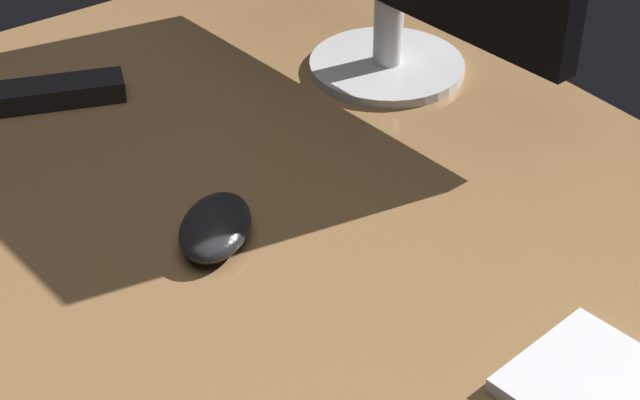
# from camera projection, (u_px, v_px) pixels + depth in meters

# --- Properties ---
(desk) EXTENTS (1.40, 0.84, 0.02)m
(desk) POSITION_uv_depth(u_px,v_px,m) (385.00, 296.00, 0.96)
(desk) COLOR olive
(desk) RESTS_ON ground
(computer_mouse) EXTENTS (0.12, 0.12, 0.03)m
(computer_mouse) POSITION_uv_depth(u_px,v_px,m) (215.00, 227.00, 1.00)
(computer_mouse) COLOR black
(computer_mouse) RESTS_ON desk
(tv_remote) EXTENTS (0.12, 0.20, 0.03)m
(tv_remote) POSITION_uv_depth(u_px,v_px,m) (38.00, 95.00, 1.21)
(tv_remote) COLOR black
(tv_remote) RESTS_ON desk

